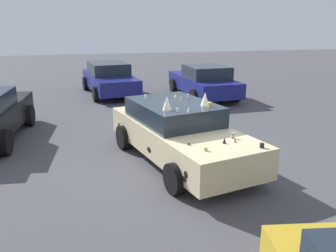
% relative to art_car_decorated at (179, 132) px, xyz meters
% --- Properties ---
extents(ground_plane, '(60.00, 60.00, 0.00)m').
position_rel_art_car_decorated_xyz_m(ground_plane, '(-0.08, -0.02, -0.71)').
color(ground_plane, '#47474C').
extents(art_car_decorated, '(4.93, 2.84, 1.69)m').
position_rel_art_car_decorated_xyz_m(art_car_decorated, '(0.00, 0.00, 0.00)').
color(art_car_decorated, beige).
rests_on(art_car_decorated, ground).
extents(parked_sedan_behind_right, '(4.64, 2.28, 1.41)m').
position_rel_art_car_decorated_xyz_m(parked_sedan_behind_right, '(7.03, -2.98, -0.02)').
color(parked_sedan_behind_right, navy).
rests_on(parked_sedan_behind_right, ground).
extents(parked_sedan_near_right, '(4.74, 2.49, 1.42)m').
position_rel_art_car_decorated_xyz_m(parked_sedan_near_right, '(8.68, 1.02, 0.01)').
color(parked_sedan_near_right, navy).
rests_on(parked_sedan_near_right, ground).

